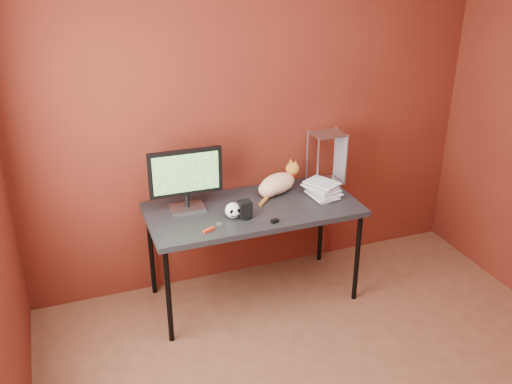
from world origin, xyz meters
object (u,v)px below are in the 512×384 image
object	(u,v)px
cat	(278,183)
book_stack	(316,121)
monitor	(186,177)
speaker	(245,210)
skull_mug	(233,210)
desk	(253,213)

from	to	relation	value
cat	book_stack	size ratio (longest dim) A/B	0.35
monitor	cat	world-z (taller)	monitor
monitor	speaker	distance (m)	0.47
cat	skull_mug	xyz separation A→B (m)	(-0.44, -0.27, -0.02)
desk	cat	size ratio (longest dim) A/B	3.65
speaker	book_stack	distance (m)	0.79
speaker	book_stack	xyz separation A→B (m)	(0.57, 0.12, 0.53)
cat	speaker	distance (m)	0.47
desk	speaker	distance (m)	0.20
skull_mug	speaker	size ratio (longest dim) A/B	0.93
desk	monitor	world-z (taller)	monitor
monitor	skull_mug	distance (m)	0.40
desk	cat	bearing A→B (deg)	32.89
cat	book_stack	world-z (taller)	book_stack
book_stack	desk	bearing A→B (deg)	178.81
speaker	monitor	bearing A→B (deg)	138.59
cat	book_stack	bearing A→B (deg)	-63.03
cat	speaker	xyz separation A→B (m)	(-0.36, -0.29, -0.02)
monitor	book_stack	world-z (taller)	book_stack
cat	speaker	bearing A→B (deg)	-164.06
desk	monitor	xyz separation A→B (m)	(-0.44, 0.13, 0.30)
skull_mug	speaker	bearing A→B (deg)	-12.10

